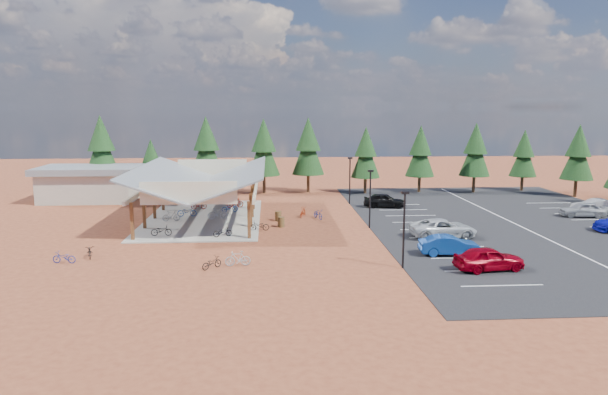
# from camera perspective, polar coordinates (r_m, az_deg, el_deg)

# --- Properties ---
(ground) EXTENTS (140.00, 140.00, 0.00)m
(ground) POSITION_cam_1_polar(r_m,az_deg,el_deg) (45.37, 1.13, -3.88)
(ground) COLOR maroon
(ground) RESTS_ON ground
(asphalt_lot) EXTENTS (27.00, 44.00, 0.04)m
(asphalt_lot) POSITION_cam_1_polar(r_m,az_deg,el_deg) (53.01, 21.22, -2.55)
(asphalt_lot) COLOR black
(asphalt_lot) RESTS_ON ground
(concrete_pad) EXTENTS (10.60, 18.60, 0.10)m
(concrete_pad) POSITION_cam_1_polar(r_m,az_deg,el_deg) (52.42, -10.48, -2.15)
(concrete_pad) COLOR gray
(concrete_pad) RESTS_ON ground
(bike_pavilion) EXTENTS (11.65, 19.40, 4.97)m
(bike_pavilion) POSITION_cam_1_polar(r_m,az_deg,el_deg) (51.80, -10.61, 1.94)
(bike_pavilion) COLOR #532E17
(bike_pavilion) RESTS_ON concrete_pad
(outbuilding) EXTENTS (11.00, 7.00, 3.90)m
(outbuilding) POSITION_cam_1_polar(r_m,az_deg,el_deg) (65.76, -21.60, 1.43)
(outbuilding) COLOR #ADA593
(outbuilding) RESTS_ON ground
(lamp_post_0) EXTENTS (0.50, 0.25, 5.14)m
(lamp_post_0) POSITION_cam_1_polar(r_m,az_deg,el_deg) (35.88, 10.49, -2.76)
(lamp_post_0) COLOR black
(lamp_post_0) RESTS_ON ground
(lamp_post_1) EXTENTS (0.50, 0.25, 5.14)m
(lamp_post_1) POSITION_cam_1_polar(r_m,az_deg,el_deg) (47.40, 6.98, 0.30)
(lamp_post_1) COLOR black
(lamp_post_1) RESTS_ON ground
(lamp_post_2) EXTENTS (0.50, 0.25, 5.14)m
(lamp_post_2) POSITION_cam_1_polar(r_m,az_deg,el_deg) (59.11, 4.85, 2.16)
(lamp_post_2) COLOR black
(lamp_post_2) RESTS_ON ground
(trash_bin_0) EXTENTS (0.60, 0.60, 0.90)m
(trash_bin_0) POSITION_cam_1_polar(r_m,az_deg,el_deg) (47.97, -2.42, -2.59)
(trash_bin_0) COLOR #513A1C
(trash_bin_0) RESTS_ON ground
(trash_bin_1) EXTENTS (0.60, 0.60, 0.90)m
(trash_bin_1) POSITION_cam_1_polar(r_m,az_deg,el_deg) (50.57, -2.73, -1.97)
(trash_bin_1) COLOR #513A1C
(trash_bin_1) RESTS_ON ground
(pine_0) EXTENTS (4.12, 4.12, 9.60)m
(pine_0) POSITION_cam_1_polar(r_m,az_deg,el_deg) (68.93, -20.55, 5.05)
(pine_0) COLOR #382314
(pine_0) RESTS_ON ground
(pine_1) EXTENTS (2.89, 2.89, 6.72)m
(pine_1) POSITION_cam_1_polar(r_m,az_deg,el_deg) (67.69, -15.77, 3.73)
(pine_1) COLOR #382314
(pine_1) RESTS_ON ground
(pine_2) EXTENTS (4.06, 4.06, 9.45)m
(pine_2) POSITION_cam_1_polar(r_m,az_deg,el_deg) (67.40, -10.24, 5.34)
(pine_2) COLOR #382314
(pine_2) RESTS_ON ground
(pine_3) EXTENTS (3.93, 3.93, 9.17)m
(pine_3) POSITION_cam_1_polar(r_m,az_deg,el_deg) (66.45, -4.26, 5.25)
(pine_3) COLOR #382314
(pine_3) RESTS_ON ground
(pine_4) EXTENTS (3.99, 3.99, 9.29)m
(pine_4) POSITION_cam_1_polar(r_m,az_deg,el_deg) (67.01, 0.44, 5.38)
(pine_4) COLOR #382314
(pine_4) RESTS_ON ground
(pine_5) EXTENTS (3.51, 3.51, 8.17)m
(pine_5) POSITION_cam_1_polar(r_m,az_deg,el_deg) (66.48, 6.52, 4.69)
(pine_5) COLOR #382314
(pine_5) RESTS_ON ground
(pine_6) EXTENTS (3.57, 3.57, 8.32)m
(pine_6) POSITION_cam_1_polar(r_m,az_deg,el_deg) (68.51, 12.15, 4.76)
(pine_6) COLOR #382314
(pine_6) RESTS_ON ground
(pine_7) EXTENTS (3.71, 3.71, 8.65)m
(pine_7) POSITION_cam_1_polar(r_m,az_deg,el_deg) (70.01, 17.60, 4.79)
(pine_7) COLOR #382314
(pine_7) RESTS_ON ground
(pine_8) EXTENTS (3.32, 3.32, 7.73)m
(pine_8) POSITION_cam_1_polar(r_m,az_deg,el_deg) (73.45, 22.14, 4.29)
(pine_8) COLOR #382314
(pine_8) RESTS_ON ground
(pine_13) EXTENTS (3.68, 3.68, 8.56)m
(pine_13) POSITION_cam_1_polar(r_m,az_deg,el_deg) (71.11, 26.90, 4.23)
(pine_13) COLOR #382314
(pine_13) RESTS_ON ground
(bike_0) EXTENTS (1.71, 0.71, 0.88)m
(bike_0) POSITION_cam_1_polar(r_m,az_deg,el_deg) (45.80, -14.79, -3.38)
(bike_0) COLOR black
(bike_0) RESTS_ON concrete_pad
(bike_1) EXTENTS (1.66, 0.59, 0.98)m
(bike_1) POSITION_cam_1_polar(r_m,az_deg,el_deg) (51.35, -13.80, -1.90)
(bike_1) COLOR gray
(bike_1) RESTS_ON concrete_pad
(bike_2) EXTENTS (1.84, 0.69, 0.95)m
(bike_2) POSITION_cam_1_polar(r_m,az_deg,el_deg) (53.23, -12.22, -1.45)
(bike_2) COLOR navy
(bike_2) RESTS_ON concrete_pad
(bike_3) EXTENTS (1.64, 0.57, 0.97)m
(bike_3) POSITION_cam_1_polar(r_m,az_deg,el_deg) (56.71, -11.01, -0.74)
(bike_3) COLOR maroon
(bike_3) RESTS_ON concrete_pad
(bike_4) EXTENTS (1.63, 0.97, 0.81)m
(bike_4) POSITION_cam_1_polar(r_m,az_deg,el_deg) (44.49, -8.57, -3.59)
(bike_4) COLOR black
(bike_4) RESTS_ON concrete_pad
(bike_5) EXTENTS (1.89, 0.87, 1.10)m
(bike_5) POSITION_cam_1_polar(r_m,az_deg,el_deg) (51.43, -9.10, -1.66)
(bike_5) COLOR #9FA2A8
(bike_5) RESTS_ON concrete_pad
(bike_6) EXTENTS (1.71, 0.99, 0.85)m
(bike_6) POSITION_cam_1_polar(r_m,az_deg,el_deg) (54.69, -7.82, -1.09)
(bike_6) COLOR navy
(bike_6) RESTS_ON concrete_pad
(bike_7) EXTENTS (1.85, 0.95, 1.07)m
(bike_7) POSITION_cam_1_polar(r_m,az_deg,el_deg) (56.95, -7.27, -0.54)
(bike_7) COLOR #9E2211
(bike_7) RESTS_ON concrete_pad
(bike_8) EXTENTS (1.14, 1.84, 0.91)m
(bike_8) POSITION_cam_1_polar(r_m,az_deg,el_deg) (41.16, -21.62, -5.30)
(bike_8) COLOR black
(bike_8) RESTS_ON ground
(bike_10) EXTENTS (1.64, 0.73, 0.84)m
(bike_10) POSITION_cam_1_polar(r_m,az_deg,el_deg) (40.42, -23.95, -5.78)
(bike_10) COLOR navy
(bike_10) RESTS_ON ground
(bike_12) EXTENTS (1.49, 1.46, 0.81)m
(bike_12) POSITION_cam_1_polar(r_m,az_deg,el_deg) (36.28, -9.70, -6.79)
(bike_12) COLOR black
(bike_12) RESTS_ON ground
(bike_13) EXTENTS (1.74, 0.63, 1.03)m
(bike_13) POSITION_cam_1_polar(r_m,az_deg,el_deg) (36.63, -6.98, -6.39)
(bike_13) COLOR #989CA0
(bike_13) RESTS_ON ground
(bike_14) EXTENTS (1.18, 1.90, 0.94)m
(bike_14) POSITION_cam_1_polar(r_m,az_deg,el_deg) (51.41, 1.50, -1.74)
(bike_14) COLOR navy
(bike_14) RESTS_ON ground
(bike_15) EXTENTS (1.01, 1.70, 0.99)m
(bike_15) POSITION_cam_1_polar(r_m,az_deg,el_deg) (52.25, -0.12, -1.53)
(bike_15) COLOR maroon
(bike_15) RESTS_ON ground
(bike_16) EXTENTS (1.73, 0.74, 0.88)m
(bike_16) POSITION_cam_1_polar(r_m,az_deg,el_deg) (46.66, -4.72, -2.98)
(bike_16) COLOR black
(bike_16) RESTS_ON ground
(car_0) EXTENTS (4.69, 2.37, 1.53)m
(car_0) POSITION_cam_1_polar(r_m,az_deg,el_deg) (37.27, 18.88, -6.09)
(car_0) COLOR maroon
(car_0) RESTS_ON asphalt_lot
(car_1) EXTENTS (4.36, 1.78, 1.41)m
(car_1) POSITION_cam_1_polar(r_m,az_deg,el_deg) (40.20, 15.05, -4.87)
(car_1) COLOR navy
(car_1) RESTS_ON asphalt_lot
(car_2) EXTENTS (5.54, 2.83, 1.50)m
(car_2) POSITION_cam_1_polar(r_m,az_deg,el_deg) (45.41, 14.43, -3.15)
(car_2) COLOR #AFB4B7
(car_2) RESTS_ON asphalt_lot
(car_4) EXTENTS (4.61, 2.49, 1.49)m
(car_4) POSITION_cam_1_polar(r_m,az_deg,el_deg) (57.67, 8.45, -0.30)
(car_4) COLOR black
(car_4) RESTS_ON asphalt_lot
(car_8) EXTENTS (4.40, 2.29, 1.43)m
(car_8) POSITION_cam_1_polar(r_m,az_deg,el_deg) (58.63, 27.28, -1.13)
(car_8) COLOR gray
(car_8) RESTS_ON asphalt_lot
(car_9) EXTENTS (4.51, 2.05, 1.43)m
(car_9) POSITION_cam_1_polar(r_m,az_deg,el_deg) (61.17, 28.30, -0.80)
(car_9) COLOR #BABABA
(car_9) RESTS_ON asphalt_lot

